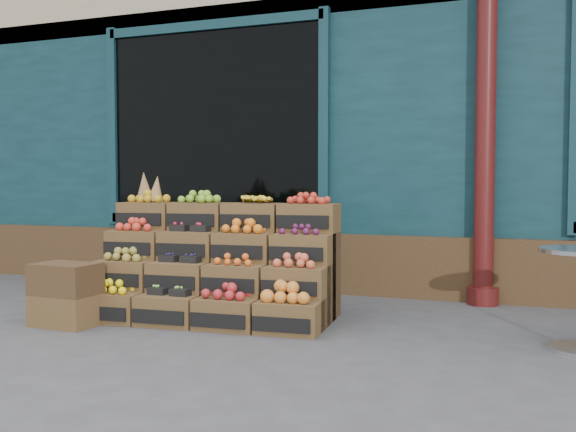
% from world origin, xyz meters
% --- Properties ---
extents(ground, '(60.00, 60.00, 0.00)m').
position_xyz_m(ground, '(0.00, 0.00, 0.00)').
color(ground, '#424244').
rests_on(ground, ground).
extents(shop_facade, '(12.00, 6.24, 4.80)m').
position_xyz_m(shop_facade, '(0.00, 5.11, 2.40)').
color(shop_facade, '#102F36').
rests_on(shop_facade, ground).
extents(crate_display, '(2.00, 1.08, 1.21)m').
position_xyz_m(crate_display, '(-0.84, 0.73, 0.37)').
color(crate_display, brown).
rests_on(crate_display, ground).
extents(spare_crates, '(0.50, 0.36, 0.49)m').
position_xyz_m(spare_crates, '(-1.79, 0.02, 0.24)').
color(spare_crates, brown).
rests_on(spare_crates, ground).
extents(shopkeeper, '(0.85, 0.72, 1.99)m').
position_xyz_m(shopkeeper, '(-1.20, 2.80, 1.00)').
color(shopkeeper, '#17511A').
rests_on(shopkeeper, ground).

